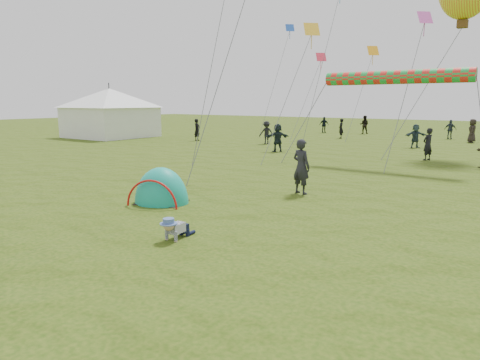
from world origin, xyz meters
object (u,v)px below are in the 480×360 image
Objects in this scene: popup_tent at (162,203)px; standing_adult at (301,167)px; crawling_toddler at (175,228)px; event_marquee at (110,111)px.

standing_adult is at bearing 33.63° from popup_tent.
standing_adult is (-0.03, 6.01, 0.65)m from crawling_toddler.
popup_tent is at bearing -35.48° from event_marquee.
standing_adult is 0.28× the size of event_marquee.
popup_tent is (-2.88, 2.32, -0.28)m from crawling_toddler.
popup_tent is 1.19× the size of standing_adult.
event_marquee reaches higher than crawling_toddler.
event_marquee is (-24.68, 11.04, 1.32)m from standing_adult.
event_marquee is at bearing -11.69° from standing_adult.
crawling_toddler is 0.39× the size of standing_adult.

